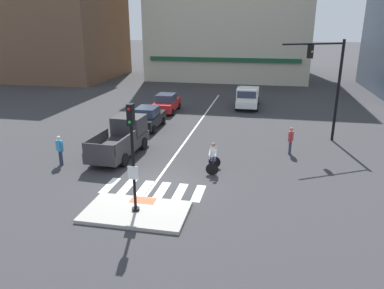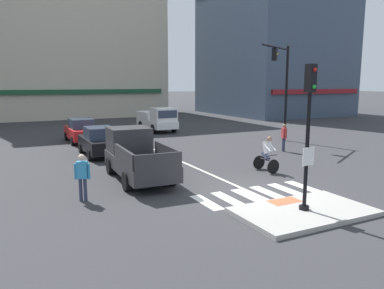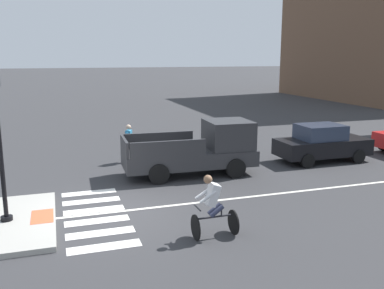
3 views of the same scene
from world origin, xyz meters
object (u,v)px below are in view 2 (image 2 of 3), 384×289
(pickup_truck_charcoal_westbound_near, at_px, (136,155))
(cyclist, at_px, (267,153))
(car_red_westbound_distant, at_px, (81,131))
(pedestrian_at_curb_left, at_px, (82,174))
(traffic_light_mast, at_px, (283,80))
(car_black_westbound_far, at_px, (100,141))
(pedestrian_waiting_far_side, at_px, (284,135))
(signal_pole, at_px, (308,124))
(pickup_truck_white_eastbound_distant, at_px, (159,120))

(pickup_truck_charcoal_westbound_near, height_order, cyclist, pickup_truck_charcoal_westbound_near)
(car_red_westbound_distant, bearing_deg, pedestrian_at_curb_left, -100.06)
(traffic_light_mast, relative_size, pickup_truck_charcoal_westbound_near, 1.27)
(pickup_truck_charcoal_westbound_near, bearing_deg, cyclist, -16.47)
(pickup_truck_charcoal_westbound_near, bearing_deg, traffic_light_mast, 22.40)
(pedestrian_at_curb_left, bearing_deg, traffic_light_mast, 26.41)
(cyclist, distance_m, pedestrian_at_curb_left, 8.50)
(pickup_truck_charcoal_westbound_near, bearing_deg, car_black_westbound_far, 92.80)
(car_black_westbound_far, xyz_separation_m, pedestrian_at_curb_left, (-2.43, -8.10, 0.17))
(pickup_truck_charcoal_westbound_near, height_order, pedestrian_waiting_far_side, pickup_truck_charcoal_westbound_near)
(pedestrian_waiting_far_side, bearing_deg, car_black_westbound_far, 159.95)
(signal_pole, height_order, pickup_truck_white_eastbound_distant, signal_pole)
(signal_pole, bearing_deg, pedestrian_waiting_far_side, 53.19)
(cyclist, bearing_deg, pickup_truck_charcoal_westbound_near, 163.53)
(car_red_westbound_distant, bearing_deg, pickup_truck_white_eastbound_distant, 23.08)
(pickup_truck_white_eastbound_distant, bearing_deg, pedestrian_waiting_far_side, -74.77)
(car_black_westbound_far, height_order, pickup_truck_white_eastbound_distant, pickup_truck_white_eastbound_distant)
(cyclist, bearing_deg, traffic_light_mast, 46.51)
(pedestrian_waiting_far_side, bearing_deg, car_red_westbound_distant, 138.19)
(signal_pole, relative_size, cyclist, 2.68)
(traffic_light_mast, xyz_separation_m, pickup_truck_white_eastbound_distant, (-5.52, 9.10, -3.31))
(traffic_light_mast, bearing_deg, cyclist, -133.49)
(signal_pole, bearing_deg, pickup_truck_white_eastbound_distant, 80.96)
(signal_pole, bearing_deg, pickup_truck_charcoal_westbound_near, 115.66)
(car_red_westbound_distant, relative_size, cyclist, 2.45)
(car_red_westbound_distant, xyz_separation_m, pickup_truck_charcoal_westbound_near, (0.32, -11.14, 0.17))
(traffic_light_mast, height_order, pedestrian_waiting_far_side, traffic_light_mast)
(car_red_westbound_distant, xyz_separation_m, pickup_truck_white_eastbound_distant, (6.92, 2.95, 0.17))
(traffic_light_mast, xyz_separation_m, pedestrian_waiting_far_side, (-2.23, -2.98, -3.30))
(traffic_light_mast, height_order, car_red_westbound_distant, traffic_light_mast)
(car_black_westbound_far, height_order, pedestrian_at_curb_left, pedestrian_at_curb_left)
(pickup_truck_charcoal_westbound_near, xyz_separation_m, pickup_truck_white_eastbound_distant, (6.60, 14.09, 0.00))
(car_red_westbound_distant, xyz_separation_m, cyclist, (6.08, -12.85, 0.06))
(traffic_light_mast, xyz_separation_m, car_red_westbound_distant, (-12.43, 6.15, -3.47))
(traffic_light_mast, relative_size, cyclist, 3.92)
(car_black_westbound_far, xyz_separation_m, pickup_truck_charcoal_westbound_near, (0.28, -5.73, 0.17))
(traffic_light_mast, height_order, cyclist, traffic_light_mast)
(car_red_westbound_distant, bearing_deg, pickup_truck_charcoal_westbound_near, -88.37)
(pedestrian_waiting_far_side, bearing_deg, pickup_truck_white_eastbound_distant, 105.23)
(car_red_westbound_distant, height_order, pedestrian_waiting_far_side, pedestrian_waiting_far_side)
(traffic_light_mast, bearing_deg, car_black_westbound_far, 176.61)
(car_black_westbound_far, distance_m, pedestrian_at_curb_left, 8.46)
(car_black_westbound_far, relative_size, pedestrian_waiting_far_side, 2.46)
(pedestrian_at_curb_left, bearing_deg, signal_pole, -36.59)
(cyclist, relative_size, pedestrian_at_curb_left, 1.01)
(signal_pole, height_order, traffic_light_mast, traffic_light_mast)
(pickup_truck_charcoal_westbound_near, xyz_separation_m, pedestrian_at_curb_left, (-2.71, -2.37, 0.00))
(pedestrian_at_curb_left, bearing_deg, pickup_truck_charcoal_westbound_near, 41.13)
(pickup_truck_charcoal_westbound_near, distance_m, pickup_truck_white_eastbound_distant, 15.56)
(car_red_westbound_distant, xyz_separation_m, pedestrian_waiting_far_side, (10.21, -9.13, 0.17))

